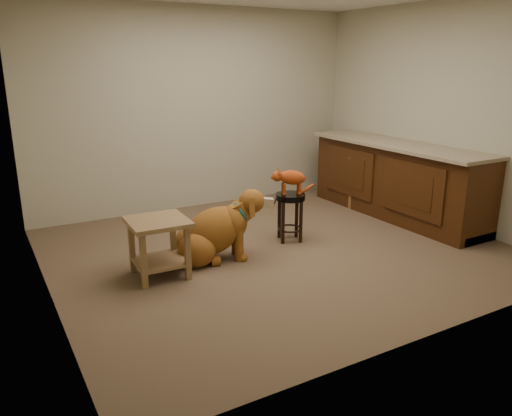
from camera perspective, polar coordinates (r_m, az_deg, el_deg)
floor at (r=5.27m, az=2.60°, el=-4.76°), size 4.50×4.00×0.01m
room_shell at (r=4.93m, az=2.86°, el=13.76°), size 4.54×4.04×2.62m
cabinet_run at (r=6.56m, az=15.73°, el=2.87°), size 0.70×2.56×0.94m
padded_stool at (r=5.44m, az=3.92°, el=0.06°), size 0.35×0.35×0.53m
wood_stool at (r=6.80m, az=12.64°, el=2.91°), size 0.47×0.47×0.70m
side_table at (r=4.60m, az=-11.07°, el=-3.51°), size 0.54×0.54×0.54m
golden_retriever at (r=4.94m, az=-4.80°, el=-2.82°), size 1.12×0.69×0.75m
tabby_kitten at (r=5.36m, az=3.87°, el=3.41°), size 0.50×0.25×0.32m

